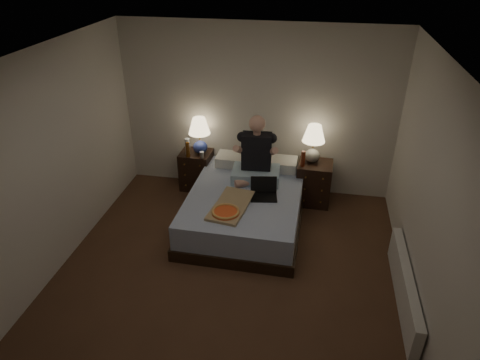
% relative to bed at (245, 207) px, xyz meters
% --- Properties ---
extents(floor, '(4.00, 4.50, 0.00)m').
position_rel_bed_xyz_m(floor, '(-0.01, -1.22, -0.24)').
color(floor, '#533523').
rests_on(floor, ground).
extents(ceiling, '(4.00, 4.50, 0.00)m').
position_rel_bed_xyz_m(ceiling, '(-0.01, -1.22, 2.26)').
color(ceiling, white).
rests_on(ceiling, ground).
extents(wall_back, '(4.00, 0.00, 2.50)m').
position_rel_bed_xyz_m(wall_back, '(-0.01, 1.03, 1.01)').
color(wall_back, beige).
rests_on(wall_back, ground).
extents(wall_left, '(0.00, 4.50, 2.50)m').
position_rel_bed_xyz_m(wall_left, '(-2.01, -1.22, 1.01)').
color(wall_left, beige).
rests_on(wall_left, ground).
extents(wall_right, '(0.00, 4.50, 2.50)m').
position_rel_bed_xyz_m(wall_right, '(1.99, -1.22, 1.01)').
color(wall_right, beige).
rests_on(wall_right, ground).
extents(bed, '(1.49, 1.97, 0.49)m').
position_rel_bed_xyz_m(bed, '(0.00, 0.00, 0.00)').
color(bed, '#526CA4').
rests_on(bed, floor).
extents(nightstand_left, '(0.47, 0.43, 0.60)m').
position_rel_bed_xyz_m(nightstand_left, '(-0.91, 0.83, 0.06)').
color(nightstand_left, black).
rests_on(nightstand_left, floor).
extents(nightstand_right, '(0.50, 0.45, 0.63)m').
position_rel_bed_xyz_m(nightstand_right, '(0.89, 0.71, 0.07)').
color(nightstand_right, black).
rests_on(nightstand_right, floor).
extents(lamp_left, '(0.37, 0.37, 0.56)m').
position_rel_bed_xyz_m(lamp_left, '(-0.83, 0.83, 0.64)').
color(lamp_left, navy).
rests_on(lamp_left, nightstand_left).
extents(lamp_right, '(0.32, 0.32, 0.56)m').
position_rel_bed_xyz_m(lamp_right, '(0.83, 0.77, 0.67)').
color(lamp_right, gray).
rests_on(lamp_right, nightstand_right).
extents(water_bottle, '(0.07, 0.07, 0.25)m').
position_rel_bed_xyz_m(water_bottle, '(-1.01, 0.76, 0.48)').
color(water_bottle, silver).
rests_on(water_bottle, nightstand_left).
extents(soda_can, '(0.07, 0.07, 0.10)m').
position_rel_bed_xyz_m(soda_can, '(-0.77, 0.67, 0.41)').
color(soda_can, '#A3A39E').
rests_on(soda_can, nightstand_left).
extents(beer_bottle_left, '(0.06, 0.06, 0.23)m').
position_rel_bed_xyz_m(beer_bottle_left, '(-0.98, 0.67, 0.47)').
color(beer_bottle_left, '#572F0C').
rests_on(beer_bottle_left, nightstand_left).
extents(beer_bottle_right, '(0.06, 0.06, 0.23)m').
position_rel_bed_xyz_m(beer_bottle_right, '(0.71, 0.60, 0.51)').
color(beer_bottle_right, '#5F1F0D').
rests_on(beer_bottle_right, nightstand_right).
extents(person, '(0.69, 0.56, 0.93)m').
position_rel_bed_xyz_m(person, '(0.09, 0.36, 0.71)').
color(person, black).
rests_on(person, bed).
extents(laptop, '(0.38, 0.33, 0.24)m').
position_rel_bed_xyz_m(laptop, '(0.26, -0.10, 0.36)').
color(laptop, black).
rests_on(laptop, bed).
extents(pizza_box, '(0.51, 0.81, 0.08)m').
position_rel_bed_xyz_m(pizza_box, '(-0.14, -0.58, 0.28)').
color(pizza_box, tan).
rests_on(pizza_box, bed).
extents(radiator, '(0.10, 1.60, 0.40)m').
position_rel_bed_xyz_m(radiator, '(1.92, -1.15, -0.04)').
color(radiator, silver).
rests_on(radiator, floor).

